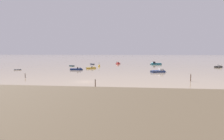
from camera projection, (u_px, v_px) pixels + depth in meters
The scene contains 15 objects.
ground_plane at pixel (85, 82), 46.07m from camera, with size 800.00×800.00×0.00m, color tan.
mudflat_shore at pixel (30, 101), 27.32m from camera, with size 394.41×23.70×0.25m, color brown.
motorboat_moored_0 at pixel (78, 69), 75.48m from camera, with size 5.23×1.92×1.76m.
motorboat_moored_1 at pixel (219, 67), 88.81m from camera, with size 4.82×4.42×1.85m.
rowboat_moored_0 at pixel (18, 70), 75.50m from camera, with size 3.02×2.12×0.45m.
motorboat_moored_3 at pixel (118, 63), 112.59m from camera, with size 2.35×5.49×2.03m.
motorboat_moored_4 at pixel (92, 68), 81.91m from camera, with size 4.67×3.47×1.53m.
rowboat_moored_2 at pixel (72, 66), 96.16m from camera, with size 3.75×2.62×0.56m.
motorboat_moored_6 at pixel (160, 71), 67.46m from camera, with size 5.99×3.55×2.15m.
rowboat_moored_3 at pixel (92, 64), 109.15m from camera, with size 3.77×3.64×0.62m.
motorboat_moored_7 at pixel (155, 64), 108.12m from camera, with size 6.59×2.38×2.46m.
channel_buoy at pixel (99, 66), 93.05m from camera, with size 0.90×0.90×2.30m.
mooring_post_near at pixel (25, 75), 53.68m from camera, with size 0.22×0.22×1.29m.
mooring_post_left at pixel (191, 78), 46.83m from camera, with size 0.22×0.22×2.03m.
mooring_post_right at pixel (95, 83), 39.43m from camera, with size 0.22×0.22×1.78m.
Camera 1 is at (11.49, -44.59, 7.19)m, focal length 30.74 mm.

